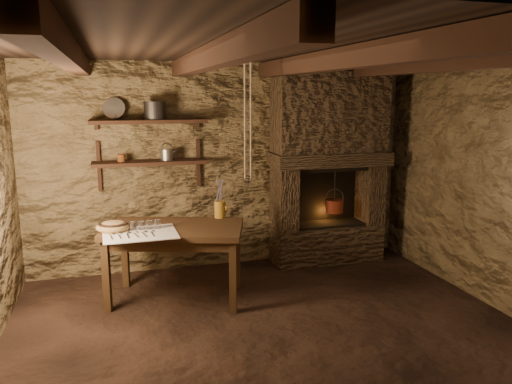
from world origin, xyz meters
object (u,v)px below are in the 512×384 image
object	(u,v)px
wooden_bowl	(113,227)
work_table	(175,260)
stoneware_jug	(220,201)
red_pot	(334,205)
iron_stockpot	(155,111)

from	to	relation	value
wooden_bowl	work_table	bearing A→B (deg)	0.54
stoneware_jug	wooden_bowl	bearing A→B (deg)	-148.17
stoneware_jug	red_pot	bearing A→B (deg)	35.37
work_table	iron_stockpot	world-z (taller)	iron_stockpot
wooden_bowl	stoneware_jug	bearing A→B (deg)	11.90
stoneware_jug	work_table	bearing A→B (deg)	-136.35
stoneware_jug	wooden_bowl	distance (m)	1.12
stoneware_jug	red_pot	world-z (taller)	stoneware_jug
iron_stockpot	red_pot	xyz separation A→B (m)	(2.10, -0.12, -1.15)
stoneware_jug	iron_stockpot	size ratio (longest dim) A/B	1.76
stoneware_jug	red_pot	size ratio (longest dim) A/B	0.75
wooden_bowl	iron_stockpot	size ratio (longest dim) A/B	1.40
work_table	wooden_bowl	size ratio (longest dim) A/B	4.65
work_table	stoneware_jug	world-z (taller)	stoneware_jug
work_table	stoneware_jug	bearing A→B (deg)	41.04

